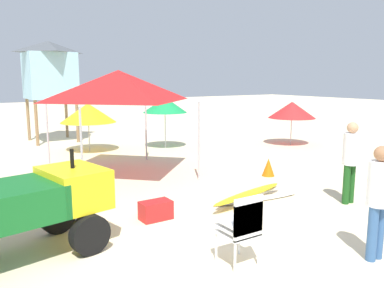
# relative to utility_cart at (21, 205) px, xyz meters

# --- Properties ---
(ground) EXTENTS (80.00, 80.00, 0.00)m
(ground) POSITION_rel_utility_cart_xyz_m (2.58, -1.48, -0.78)
(ground) COLOR beige
(utility_cart) EXTENTS (2.72, 1.69, 1.50)m
(utility_cart) POSITION_rel_utility_cart_xyz_m (0.00, 0.00, 0.00)
(utility_cart) COLOR #146023
(utility_cart) RESTS_ON ground
(stacked_plastic_chairs) EXTENTS (0.48, 0.48, 1.02)m
(stacked_plastic_chairs) POSITION_rel_utility_cart_xyz_m (2.48, -1.90, -0.18)
(stacked_plastic_chairs) COLOR white
(stacked_plastic_chairs) RESTS_ON ground
(surfboard_pile) EXTENTS (2.39, 0.79, 0.24)m
(surfboard_pile) POSITION_rel_utility_cart_xyz_m (4.51, 0.19, -0.66)
(surfboard_pile) COLOR white
(surfboard_pile) RESTS_ON ground
(lifeguard_near_left) EXTENTS (0.32, 0.32, 1.69)m
(lifeguard_near_left) POSITION_rel_utility_cart_xyz_m (6.12, -0.98, 0.19)
(lifeguard_near_left) COLOR #194C19
(lifeguard_near_left) RESTS_ON ground
(lifeguard_near_center) EXTENTS (0.32, 0.32, 1.65)m
(lifeguard_near_center) POSITION_rel_utility_cart_xyz_m (4.20, -2.79, 0.16)
(lifeguard_near_center) COLOR #33598C
(lifeguard_near_center) RESTS_ON ground
(popup_canopy) EXTENTS (3.03, 3.03, 2.77)m
(popup_canopy) POSITION_rel_utility_cart_xyz_m (3.09, 3.77, 1.59)
(popup_canopy) COLOR #B2B2B7
(popup_canopy) RESTS_ON ground
(lifeguard_tower) EXTENTS (1.98, 1.98, 3.99)m
(lifeguard_tower) POSITION_rel_utility_cart_xyz_m (3.03, 10.63, 2.09)
(lifeguard_tower) COLOR olive
(lifeguard_tower) RESTS_ON ground
(beach_umbrella_left) EXTENTS (1.92, 1.92, 1.70)m
(beach_umbrella_left) POSITION_rel_utility_cart_xyz_m (3.53, 7.64, 0.58)
(beach_umbrella_left) COLOR beige
(beach_umbrella_left) RESTS_ON ground
(beach_umbrella_mid) EXTENTS (1.61, 1.61, 1.88)m
(beach_umbrella_mid) POSITION_rel_utility_cart_xyz_m (6.12, 6.78, 0.81)
(beach_umbrella_mid) COLOR beige
(beach_umbrella_mid) RESTS_ON ground
(beach_umbrella_far) EXTENTS (1.80, 1.80, 1.66)m
(beach_umbrella_far) POSITION_rel_utility_cart_xyz_m (10.57, 4.78, 0.56)
(beach_umbrella_far) COLOR beige
(beach_umbrella_far) RESTS_ON ground
(traffic_cone_far) EXTENTS (0.33, 0.33, 0.47)m
(traffic_cone_far) POSITION_rel_utility_cart_xyz_m (6.34, 1.60, -0.55)
(traffic_cone_far) COLOR orange
(traffic_cone_far) RESTS_ON ground
(cooler_box) EXTENTS (0.57, 0.34, 0.34)m
(cooler_box) POSITION_rel_utility_cart_xyz_m (2.33, 0.35, -0.61)
(cooler_box) COLOR red
(cooler_box) RESTS_ON ground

